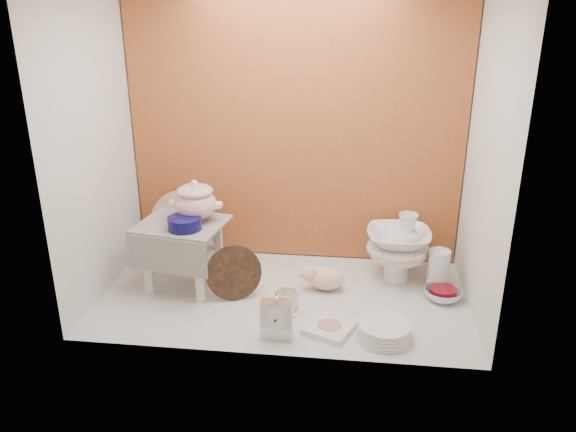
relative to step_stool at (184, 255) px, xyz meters
name	(u,v)px	position (x,y,z in m)	size (l,w,h in m)	color
ground	(284,296)	(0.51, -0.04, -0.18)	(1.80, 1.80, 0.00)	silver
niche_shell	(288,102)	(0.51, 0.14, 0.75)	(1.86, 1.03, 1.53)	#A65929
step_stool	(184,255)	(0.00, 0.00, 0.00)	(0.41, 0.35, 0.35)	silver
soup_tureen	(195,200)	(0.06, 0.05, 0.28)	(0.25, 0.25, 0.21)	white
cobalt_bowl	(185,223)	(0.04, -0.07, 0.21)	(0.16, 0.16, 0.06)	#0B0946
floral_platter	(183,226)	(-0.10, 0.32, 0.02)	(0.40, 0.12, 0.40)	silver
blue_white_vase	(160,236)	(-0.24, 0.32, -0.04)	(0.25, 0.25, 0.26)	silver
lacquer_tray	(234,273)	(0.27, -0.09, -0.04)	(0.28, 0.07, 0.27)	black
mantel_clock	(277,318)	(0.53, -0.42, -0.07)	(0.14, 0.05, 0.20)	silver
plush_pig	(326,278)	(0.72, 0.05, -0.11)	(0.22, 0.15, 0.13)	beige
teacup_saucer	(287,310)	(0.54, -0.18, -0.17)	(0.16, 0.16, 0.01)	white
gold_rim_teacup	(287,300)	(0.54, -0.18, -0.12)	(0.11, 0.11, 0.09)	white
lattice_dish	(329,328)	(0.75, -0.33, -0.16)	(0.19, 0.19, 0.03)	white
dinner_plate_stack	(384,331)	(0.99, -0.36, -0.14)	(0.24, 0.24, 0.07)	white
crystal_bowl	(443,294)	(1.29, 0.02, -0.15)	(0.18, 0.18, 0.06)	silver
clear_glass_vase	(438,270)	(1.28, 0.13, -0.07)	(0.11, 0.11, 0.21)	silver
porcelain_tower	(398,246)	(1.08, 0.22, 0.01)	(0.33, 0.33, 0.37)	white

